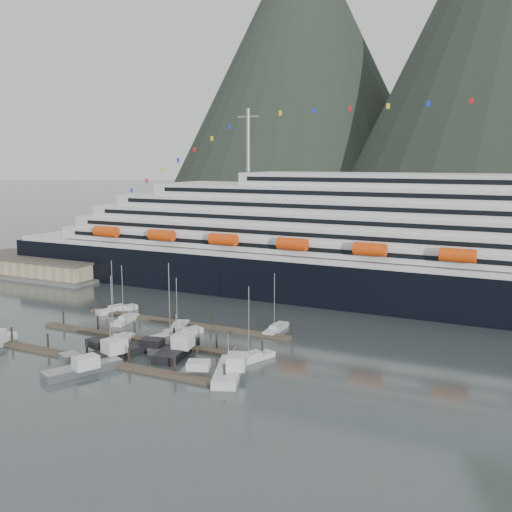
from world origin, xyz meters
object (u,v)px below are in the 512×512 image
Objects in this scene: sailboat_d at (175,335)px; trawler_b at (111,353)px; sailboat_g at (276,329)px; sailboat_c at (116,343)px; sailboat_e at (117,310)px; trawler_d at (228,370)px; cruise_ship at (400,252)px; trawler_c at (82,368)px; sailboat_f at (178,327)px; sailboat_a at (125,320)px; sailboat_h at (253,358)px; trawler_e at (176,349)px; warehouse at (40,267)px.

sailboat_d is 1.20× the size of trawler_b.
sailboat_d is at bearing 124.26° from sailboat_g.
sailboat_c is 25.30m from sailboat_e.
sailboat_c is 26.17m from trawler_d.
sailboat_c is at bearing 50.83° from trawler_b.
cruise_ship is at bearing -13.63° from sailboat_d.
sailboat_g reaches higher than trawler_c.
sailboat_e is 21.03m from sailboat_f.
trawler_d is (34.60, -18.09, 0.53)m from sailboat_a.
sailboat_d is 23.55m from trawler_d.
sailboat_h is 13.71m from trawler_e.
warehouse is 53.69m from sailboat_e.
sailboat_c is 1.06× the size of trawler_d.
sailboat_d is at bearing -123.56° from cruise_ship.
sailboat_e is at bearing 56.18° from trawler_b.
sailboat_a is 23.36m from trawler_b.
warehouse is 78.59m from sailboat_d.
cruise_ship is at bearing -35.62° from sailboat_e.
sailboat_d is at bearing -46.98° from sailboat_c.
sailboat_e is (48.07, -23.84, -1.84)m from warehouse.
sailboat_c reaches higher than sailboat_g.
warehouse is at bearing 71.61° from sailboat_g.
sailboat_c reaches higher than trawler_d.
sailboat_c is at bearing 120.04° from sailboat_h.
sailboat_d is 1.16× the size of trawler_d.
cruise_ship is 71.99m from trawler_b.
cruise_ship is 16.38× the size of trawler_c.
trawler_b is 0.98× the size of trawler_e.
sailboat_d is 1.24× the size of sailboat_g.
trawler_d is at bearing -159.31° from sailboat_h.
sailboat_e reaches higher than trawler_e.
sailboat_h reaches higher than sailboat_e.
sailboat_g is 17.98m from sailboat_h.
trawler_b is at bearing 135.73° from sailboat_h.
cruise_ship is 15.39× the size of sailboat_c.
sailboat_e reaches higher than warehouse.
warehouse is at bearing 72.36° from trawler_b.
sailboat_a is (55.27, -29.85, -1.84)m from warehouse.
trawler_b is (-18.28, -27.47, 0.57)m from sailboat_g.
sailboat_e is 44.78m from sailboat_h.
warehouse is at bearing 84.09° from sailboat_d.
sailboat_h reaches higher than sailboat_f.
sailboat_c is at bearing -34.13° from warehouse.
sailboat_f is at bearing 108.87° from sailboat_g.
sailboat_e is at bearing 28.10° from sailboat_c.
trawler_b is at bearing -118.65° from cruise_ship.
cruise_ship reaches higher than trawler_c.
cruise_ship is 57.81m from sailboat_d.
sailboat_g is 39.17m from trawler_c.
sailboat_f is (20.23, -5.74, -0.00)m from sailboat_e.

